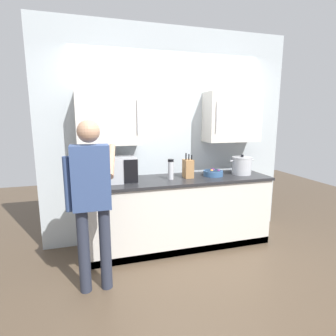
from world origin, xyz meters
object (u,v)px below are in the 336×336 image
(fruit_bowl, at_px, (213,173))
(knife_block, at_px, (188,168))
(thermos_flask, at_px, (171,169))
(microwave_oven, at_px, (109,170))
(stock_pot, at_px, (242,166))
(person_figure, at_px, (92,193))

(fruit_bowl, height_order, knife_block, knife_block)
(thermos_flask, bearing_deg, microwave_oven, 175.26)
(stock_pot, height_order, person_figure, person_figure)
(fruit_bowl, height_order, person_figure, person_figure)
(microwave_oven, bearing_deg, thermos_flask, -4.74)
(microwave_oven, relative_size, knife_block, 2.29)
(microwave_oven, relative_size, thermos_flask, 2.89)
(fruit_bowl, xyz_separation_m, person_figure, (-1.57, -0.68, 0.04))
(knife_block, xyz_separation_m, person_figure, (-1.21, -0.68, -0.04))
(thermos_flask, distance_m, fruit_bowl, 0.61)
(thermos_flask, xyz_separation_m, stock_pot, (1.02, 0.02, -0.01))
(person_figure, bearing_deg, knife_block, 29.44)
(thermos_flask, xyz_separation_m, fruit_bowl, (0.60, 0.04, -0.09))
(thermos_flask, height_order, knife_block, knife_block)
(thermos_flask, relative_size, person_figure, 0.16)
(thermos_flask, distance_m, stock_pot, 1.02)
(stock_pot, xyz_separation_m, person_figure, (-1.98, -0.67, -0.04))
(microwave_oven, height_order, thermos_flask, microwave_oven)
(fruit_bowl, height_order, stock_pot, stock_pot)
(knife_block, relative_size, person_figure, 0.20)
(stock_pot, height_order, knife_block, knife_block)
(person_figure, bearing_deg, fruit_bowl, 23.55)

